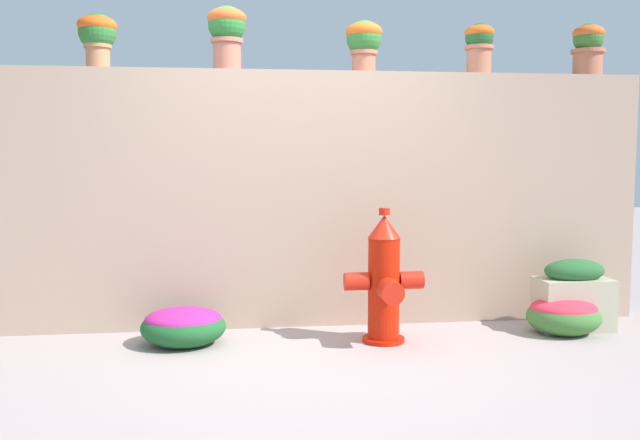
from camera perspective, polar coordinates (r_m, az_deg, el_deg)
ground_plane at (r=4.40m, az=-0.60°, el=-12.09°), size 24.00×24.00×0.00m
stone_wall at (r=5.38m, az=-2.07°, el=1.73°), size 5.48×0.30×1.96m
potted_plant_1 at (r=5.47m, az=-17.93°, el=14.43°), size 0.28×0.28×0.40m
potted_plant_2 at (r=5.40m, az=-7.71°, el=15.30°), size 0.29×0.29×0.48m
potted_plant_3 at (r=5.53m, az=3.65°, el=14.61°), size 0.29×0.29×0.40m
potted_plant_4 at (r=5.73m, az=13.02°, el=14.01°), size 0.23×0.23×0.40m
potted_plant_5 at (r=6.14m, az=21.28°, el=13.26°), size 0.27×0.27×0.42m
fire_hydrant at (r=4.89m, az=5.34°, el=-5.10°), size 0.56×0.45×0.95m
flower_bush_left at (r=5.47m, az=19.48°, el=-7.34°), size 0.55×0.49×0.28m
flower_bush_right at (r=4.96m, az=-11.22°, el=-8.48°), size 0.59×0.53×0.27m
planter_box at (r=5.60m, az=20.21°, el=-5.89°), size 0.55×0.31×0.54m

